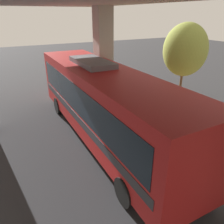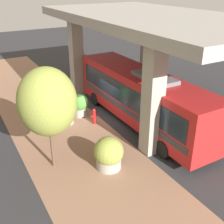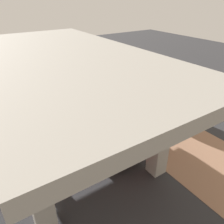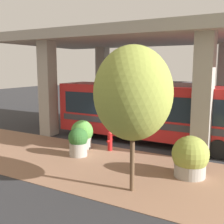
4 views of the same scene
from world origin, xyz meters
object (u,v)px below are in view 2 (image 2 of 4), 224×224
planter_middle (66,113)px  planter_back (109,154)px  planter_front (80,105)px  bus (142,95)px  fire_hydrant (94,116)px  street_tree_near (47,102)px

planter_middle → planter_back: size_ratio=0.85×
planter_front → bus: bearing=-45.0°
planter_front → planter_middle: 1.41m
planter_back → bus: bearing=37.3°
bus → planter_middle: bus is taller
bus → planter_back: 5.51m
fire_hydrant → planter_middle: 1.87m
fire_hydrant → planter_back: planter_back is taller
bus → fire_hydrant: 3.44m
planter_middle → planter_back: bearing=-89.5°
planter_front → planter_middle: planter_front is taller
fire_hydrant → planter_back: (-1.54, -4.73, 0.29)m
bus → planter_back: bus is taller
fire_hydrant → planter_middle: bearing=148.7°
street_tree_near → planter_middle: bearing=60.4°
bus → street_tree_near: bearing=-165.5°
planter_middle → planter_back: (0.05, -5.70, 0.08)m
street_tree_near → planter_back: bearing=-32.3°
planter_front → street_tree_near: (-3.62, -4.80, 2.83)m
planter_middle → street_tree_near: bearing=-119.6°
fire_hydrant → bus: bearing=-28.3°
planter_middle → street_tree_near: size_ratio=0.28×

